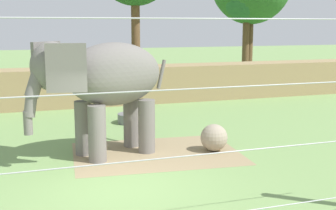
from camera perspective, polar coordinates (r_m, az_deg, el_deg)
The scene contains 7 objects.
ground_plane at distance 10.26m, azimuth -6.24°, elevation -10.34°, with size 120.00×120.00×0.00m, color #759956.
dirt_patch at distance 12.82m, azimuth -1.44°, elevation -6.08°, with size 4.60×3.34×0.01m, color #937F5B.
embankment_wall at distance 20.59m, azimuth -12.90°, elevation 2.19°, with size 36.00×1.80×1.68m, color #997F56.
elephant at distance 12.34m, azimuth -8.12°, elevation 3.13°, with size 4.15×2.35×3.17m.
enrichment_ball at distance 13.03m, azimuth 5.82°, elevation -4.11°, with size 0.78×0.78×0.78m, color gray.
cable_fence at distance 6.50m, azimuth 0.09°, elevation -4.63°, with size 11.56×0.22×3.81m.
water_tub at distance 16.73m, azimuth -4.48°, elevation -1.65°, with size 1.10×1.10×0.35m.
Camera 1 is at (-2.03, -9.41, 3.57)m, focal length 48.35 mm.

